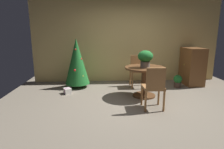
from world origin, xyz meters
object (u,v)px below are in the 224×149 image
(holiday_tree, at_px, (77,61))
(gift_box_cream, at_px, (67,91))
(round_dining_table, at_px, (145,76))
(potted_plant, at_px, (178,81))
(wooden_chair_near, at_px, (154,86))
(flower_vase, at_px, (145,58))
(wooden_chair_far, at_px, (138,69))
(wooden_cabinet, at_px, (192,66))

(holiday_tree, height_order, gift_box_cream, holiday_tree)
(round_dining_table, xyz_separation_m, potted_plant, (1.16, 0.72, -0.31))
(round_dining_table, relative_size, gift_box_cream, 3.73)
(wooden_chair_near, distance_m, potted_plant, 1.98)
(flower_vase, xyz_separation_m, wooden_chair_far, (0.02, 0.99, -0.46))
(flower_vase, distance_m, wooden_chair_near, 0.92)
(holiday_tree, bearing_deg, round_dining_table, -27.55)
(flower_vase, bearing_deg, wooden_chair_near, -88.56)
(wooden_chair_far, bearing_deg, wooden_cabinet, 5.08)
(wooden_chair_far, distance_m, wooden_cabinet, 1.74)
(wooden_chair_near, distance_m, holiday_tree, 2.54)
(wooden_chair_far, distance_m, potted_plant, 1.22)
(round_dining_table, distance_m, wooden_chair_near, 0.86)
(round_dining_table, xyz_separation_m, wooden_chair_near, (0.00, -0.86, 0.00))
(wooden_cabinet, bearing_deg, flower_vase, -146.79)
(gift_box_cream, bearing_deg, wooden_chair_near, -30.62)
(holiday_tree, bearing_deg, wooden_cabinet, 2.21)
(round_dining_table, distance_m, flower_vase, 0.49)
(flower_vase, xyz_separation_m, potted_plant, (1.18, 0.79, -0.80))
(round_dining_table, xyz_separation_m, gift_box_cream, (-1.98, 0.32, -0.44))
(potted_plant, bearing_deg, flower_vase, -145.96)
(holiday_tree, relative_size, wooden_cabinet, 1.26)
(wooden_cabinet, xyz_separation_m, potted_plant, (-0.57, -0.35, -0.36))
(flower_vase, relative_size, wooden_chair_near, 0.46)
(flower_vase, height_order, holiday_tree, holiday_tree)
(wooden_chair_far, distance_m, gift_box_cream, 2.12)
(flower_vase, bearing_deg, wooden_cabinet, 33.21)
(flower_vase, distance_m, holiday_tree, 2.05)
(holiday_tree, xyz_separation_m, gift_box_cream, (-0.20, -0.61, -0.69))
(potted_plant, bearing_deg, wooden_cabinet, 31.46)
(wooden_cabinet, bearing_deg, wooden_chair_far, -174.92)
(round_dining_table, distance_m, wooden_cabinet, 2.03)
(wooden_chair_near, xyz_separation_m, potted_plant, (1.16, 1.57, -0.32))
(flower_vase, relative_size, potted_plant, 1.11)
(wooden_chair_near, bearing_deg, round_dining_table, 90.00)
(flower_vase, distance_m, potted_plant, 1.63)
(gift_box_cream, distance_m, wooden_cabinet, 3.82)
(round_dining_table, distance_m, potted_plant, 1.40)
(wooden_chair_near, bearing_deg, wooden_chair_far, 90.00)
(round_dining_table, height_order, gift_box_cream, round_dining_table)
(flower_vase, distance_m, gift_box_cream, 2.21)
(flower_vase, height_order, potted_plant, flower_vase)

